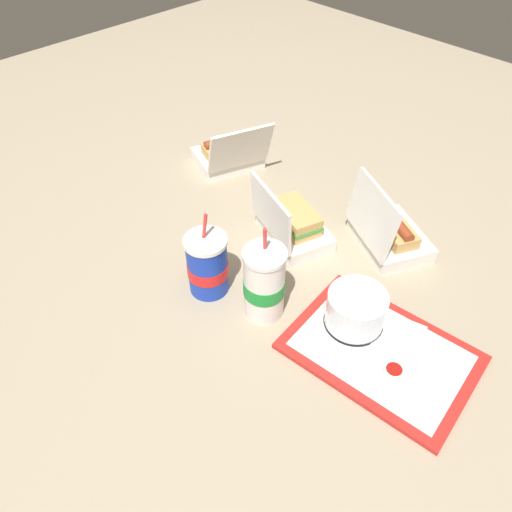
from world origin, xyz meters
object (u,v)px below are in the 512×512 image
object	(u,v)px
clamshell_hotdog_front	(389,233)
clamshell_sandwich_center	(293,225)
soda_cup_corner	(208,265)
ketchup_cup	(393,372)
cake_container	(356,310)
plastic_fork	(367,368)
clamshell_hotdog_right	(229,154)
food_tray	(381,352)
soda_cup_right	(264,283)

from	to	relation	value
clamshell_hotdog_front	clamshell_sandwich_center	bearing A→B (deg)	38.79
soda_cup_corner	ketchup_cup	bearing A→B (deg)	-167.78
cake_container	clamshell_sandwich_center	size ratio (longest dim) A/B	0.56
plastic_fork	clamshell_hotdog_right	bearing A→B (deg)	-60.06
plastic_fork	soda_cup_corner	bearing A→B (deg)	-27.46
food_tray	clamshell_hotdog_front	size ratio (longest dim) A/B	1.64
ketchup_cup	plastic_fork	xyz separation A→B (m)	(0.04, 0.02, -0.01)
ketchup_cup	clamshell_hotdog_right	world-z (taller)	clamshell_hotdog_right
soda_cup_right	cake_container	bearing A→B (deg)	-147.93
clamshell_hotdog_front	soda_cup_right	xyz separation A→B (m)	(0.07, 0.38, 0.05)
food_tray	cake_container	distance (m)	0.10
clamshell_sandwich_center	cake_container	bearing A→B (deg)	157.60
cake_container	clamshell_sandwich_center	xyz separation A→B (m)	(0.29, -0.12, -0.01)
ketchup_cup	clamshell_hotdog_right	xyz separation A→B (m)	(0.79, -0.28, 0.01)
plastic_fork	clamshell_sandwich_center	bearing A→B (deg)	-64.82
soda_cup_corner	soda_cup_right	size ratio (longest dim) A/B	0.89
cake_container	clamshell_hotdog_front	size ratio (longest dim) A/B	0.53
food_tray	ketchup_cup	world-z (taller)	ketchup_cup
soda_cup_corner	clamshell_sandwich_center	bearing A→B (deg)	-93.50
clamshell_sandwich_center	ketchup_cup	bearing A→B (deg)	158.07
cake_container	ketchup_cup	xyz separation A→B (m)	(-0.14, 0.05, -0.03)
ketchup_cup	clamshell_hotdog_front	size ratio (longest dim) A/B	0.17
clamshell_hotdog_right	plastic_fork	bearing A→B (deg)	157.86
food_tray	soda_cup_corner	bearing A→B (deg)	18.59
clamshell_hotdog_right	ketchup_cup	bearing A→B (deg)	160.42
plastic_fork	clamshell_sandwich_center	distance (m)	0.43
plastic_fork	ketchup_cup	bearing A→B (deg)	168.82
food_tray	clamshell_hotdog_right	world-z (taller)	clamshell_hotdog_right
food_tray	soda_cup_right	xyz separation A→B (m)	(0.25, 0.09, 0.08)
clamshell_hotdog_front	soda_cup_corner	distance (m)	0.47
clamshell_hotdog_front	clamshell_hotdog_right	size ratio (longest dim) A/B	0.95
cake_container	clamshell_hotdog_right	distance (m)	0.69
ketchup_cup	soda_cup_right	bearing A→B (deg)	9.95
plastic_fork	clamshell_sandwich_center	size ratio (longest dim) A/B	0.48
plastic_fork	clamshell_hotdog_front	world-z (taller)	clamshell_hotdog_front
clamshell_hotdog_right	soda_cup_right	size ratio (longest dim) A/B	1.07
cake_container	clamshell_hotdog_front	bearing A→B (deg)	-69.49
cake_container	ketchup_cup	size ratio (longest dim) A/B	3.23
food_tray	soda_cup_right	size ratio (longest dim) A/B	1.66
clamshell_hotdog_right	soda_cup_corner	xyz separation A→B (m)	(-0.34, 0.38, 0.03)
food_tray	clamshell_sandwich_center	size ratio (longest dim) A/B	1.72
food_tray	clamshell_hotdog_right	size ratio (longest dim) A/B	1.56
clamshell_hotdog_front	food_tray	bearing A→B (deg)	123.00
clamshell_hotdog_right	soda_cup_corner	bearing A→B (deg)	132.48
food_tray	cake_container	xyz separation A→B (m)	(0.09, -0.02, 0.05)
soda_cup_corner	soda_cup_right	bearing A→B (deg)	-162.92
ketchup_cup	soda_cup_corner	world-z (taller)	soda_cup_corner
food_tray	plastic_fork	size ratio (longest dim) A/B	3.61
soda_cup_corner	plastic_fork	bearing A→B (deg)	-169.54
cake_container	clamshell_hotdog_front	xyz separation A→B (m)	(0.10, -0.27, -0.01)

